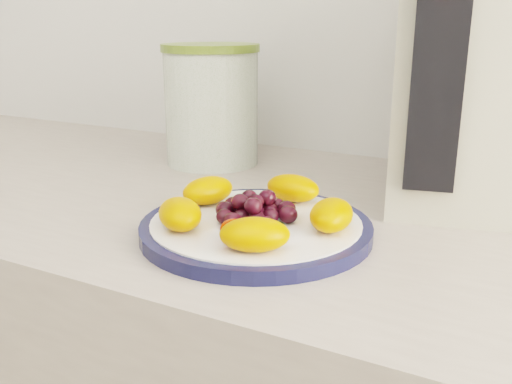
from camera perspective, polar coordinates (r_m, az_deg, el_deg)
The scene contains 7 objects.
plate_rim at distance 0.63m, azimuth 0.00°, elevation -3.68°, with size 0.26×0.26×0.01m, color #131739.
plate_face at distance 0.63m, azimuth 0.00°, elevation -3.59°, with size 0.23×0.23×0.02m, color white.
canister at distance 0.93m, azimuth -4.46°, elevation 8.31°, with size 0.15×0.15×0.18m, color #365E19.
canister_lid at distance 0.92m, azimuth -4.60°, elevation 14.19°, with size 0.16×0.16×0.01m, color olive.
appliance_body at distance 0.79m, azimuth 20.74°, elevation 10.77°, with size 0.18×0.26×0.32m, color #B7B29B.
appliance_panel at distance 0.65m, azimuth 17.65°, elevation 10.37°, with size 0.05×0.02×0.24m, color black.
fruit_plate at distance 0.62m, azimuth -0.27°, elevation -1.67°, with size 0.22×0.22×0.03m.
Camera 1 is at (0.30, 0.56, 1.13)m, focal length 40.00 mm.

